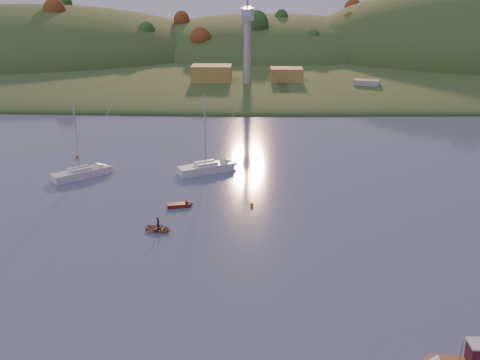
{
  "coord_description": "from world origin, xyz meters",
  "views": [
    {
      "loc": [
        3.11,
        -27.66,
        26.33
      ],
      "look_at": [
        1.79,
        35.52,
        4.11
      ],
      "focal_mm": 40.0,
      "sensor_mm": 36.0,
      "label": 1
    }
  ],
  "objects_px": {
    "sailboat_near": "(80,173)",
    "sailboat_far": "(206,167)",
    "canoe": "(158,229)",
    "red_tender": "(184,205)"
  },
  "relations": [
    {
      "from": "sailboat_far",
      "to": "canoe",
      "type": "height_order",
      "value": "sailboat_far"
    },
    {
      "from": "sailboat_near",
      "to": "sailboat_far",
      "type": "bearing_deg",
      "value": -31.58
    },
    {
      "from": "canoe",
      "to": "red_tender",
      "type": "height_order",
      "value": "red_tender"
    },
    {
      "from": "sailboat_near",
      "to": "red_tender",
      "type": "xyz_separation_m",
      "value": [
        16.91,
        -11.22,
        -0.5
      ]
    },
    {
      "from": "sailboat_near",
      "to": "red_tender",
      "type": "height_order",
      "value": "sailboat_near"
    },
    {
      "from": "canoe",
      "to": "red_tender",
      "type": "distance_m",
      "value": 7.9
    },
    {
      "from": "canoe",
      "to": "sailboat_near",
      "type": "bearing_deg",
      "value": 52.0
    },
    {
      "from": "sailboat_near",
      "to": "canoe",
      "type": "distance_m",
      "value": 24.03
    },
    {
      "from": "canoe",
      "to": "sailboat_far",
      "type": "bearing_deg",
      "value": 3.89
    },
    {
      "from": "sailboat_near",
      "to": "sailboat_far",
      "type": "height_order",
      "value": "sailboat_far"
    }
  ]
}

